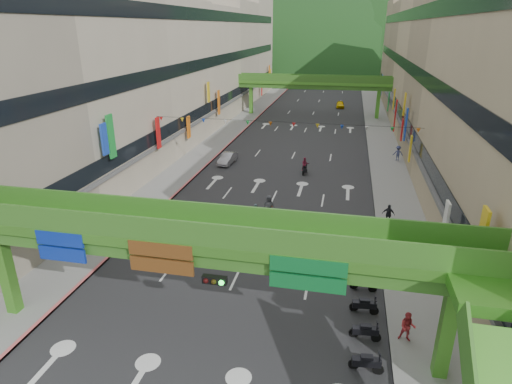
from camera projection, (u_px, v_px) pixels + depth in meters
road_slab at (303, 136)px, 61.61m from camera, size 18.00×140.00×0.02m
sidewalk_left at (229, 132)px, 63.74m from camera, size 4.00×140.00×0.15m
sidewalk_right at (381, 140)px, 59.43m from camera, size 4.00×140.00×0.15m
curb_left at (241, 133)px, 63.36m from camera, size 0.20×140.00×0.18m
curb_right at (367, 139)px, 59.80m from camera, size 0.20×140.00×0.18m
building_row_left at (175, 66)px, 61.90m from camera, size 12.80×95.00×19.00m
building_row_right at (454, 71)px, 54.49m from camera, size 12.80×95.00×19.00m
overpass_near at (217, 258)px, 18.87m from camera, size 28.00×12.27×7.10m
overpass_far at (313, 85)px, 73.33m from camera, size 28.00×2.20×7.10m
hill_left at (295, 68)px, 164.82m from camera, size 168.00×140.00×112.00m
hill_right at (398, 65)px, 175.23m from camera, size 208.00×176.00×128.00m
bunting_string at (282, 124)px, 41.23m from camera, size 26.00×0.36×0.47m
scooter_rider_near at (256, 216)px, 33.53m from camera, size 0.61×1.60×1.90m
scooter_rider_mid at (305, 166)px, 45.51m from camera, size 0.83×1.58×1.83m
scooter_rider_left at (180, 223)px, 31.82m from camera, size 1.08×1.60×2.14m
scooter_rider_far at (269, 208)px, 34.43m from camera, size 0.95×1.60×2.20m
parked_scooter_row at (364, 305)px, 23.43m from camera, size 1.60×9.38×1.08m
car_silver at (228, 159)px, 49.09m from camera, size 1.57×3.80×1.23m
car_yellow at (340, 104)px, 83.03m from camera, size 1.63×3.78×1.27m
pedestrian_red at (407, 329)px, 21.12m from camera, size 0.84×0.69×1.59m
pedestrian_dark at (388, 216)px, 33.71m from camera, size 1.01×0.53×1.64m
pedestrian_blue at (398, 154)px, 49.79m from camera, size 0.85×0.58×1.75m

